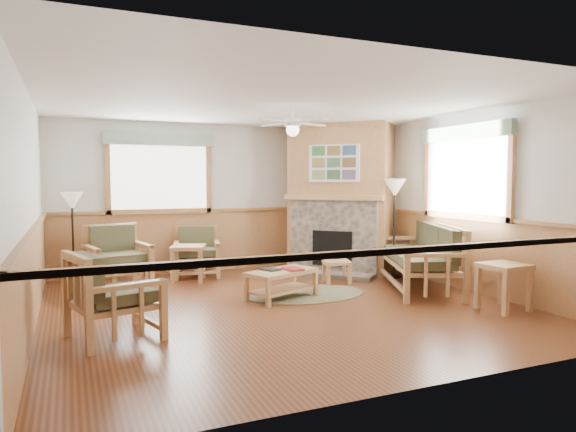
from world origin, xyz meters
name	(u,v)px	position (x,y,z in m)	size (l,w,h in m)	color
floor	(281,306)	(0.00, 0.00, -0.01)	(6.00, 6.00, 0.01)	#5D301A
ceiling	(281,102)	(0.00, 0.00, 2.70)	(6.00, 6.00, 0.01)	white
wall_back	(220,198)	(0.00, 3.00, 1.35)	(6.00, 0.02, 2.70)	silver
wall_front	(425,222)	(0.00, -3.00, 1.35)	(6.00, 0.02, 2.70)	silver
wall_left	(29,210)	(-3.00, 0.00, 1.35)	(0.02, 6.00, 2.70)	silver
wall_right	(459,202)	(3.00, 0.00, 1.35)	(0.02, 6.00, 2.70)	silver
wainscot	(281,265)	(0.00, 0.00, 0.55)	(6.00, 6.00, 1.10)	#A37043
fireplace	(341,198)	(2.05, 2.05, 1.35)	(2.20, 2.20, 2.70)	#A37043
window_back	(159,132)	(-1.10, 2.96, 2.53)	(1.90, 0.16, 1.50)	white
window_right	(468,124)	(2.96, -0.20, 2.53)	(0.16, 1.90, 1.50)	white
ceiling_fan	(293,110)	(0.30, 0.30, 2.66)	(1.24, 1.24, 0.36)	white
sofa	(418,256)	(2.39, 0.21, 0.50)	(0.89, 2.17, 1.00)	tan
armchair_back_left	(118,257)	(-1.92, 2.06, 0.49)	(0.87, 0.87, 0.97)	tan
armchair_back_right	(197,252)	(-0.55, 2.55, 0.43)	(0.77, 0.77, 0.86)	tan
armchair_left	(114,295)	(-2.18, -0.64, 0.47)	(0.83, 0.83, 0.94)	tan
coffee_table	(282,284)	(0.15, 0.35, 0.20)	(1.02, 0.51, 0.41)	tan
end_table_chairs	(189,263)	(-0.79, 2.15, 0.30)	(0.54, 0.51, 0.60)	tan
end_table_sofa	(503,287)	(2.55, -1.37, 0.30)	(0.54, 0.52, 0.61)	tan
footstool	(337,272)	(1.42, 1.06, 0.18)	(0.42, 0.42, 0.37)	tan
braided_rug	(306,294)	(0.58, 0.45, 0.01)	(1.80, 1.80, 0.01)	brown
floor_lamp_left	(73,239)	(-2.55, 2.51, 0.75)	(0.34, 0.34, 1.50)	black
floor_lamp_right	(394,228)	(2.55, 1.07, 0.86)	(0.39, 0.39, 1.72)	black
book_red	(293,268)	(0.30, 0.30, 0.44)	(0.22, 0.30, 0.03)	maroon
book_dark	(270,268)	(0.00, 0.42, 0.43)	(0.20, 0.27, 0.03)	black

